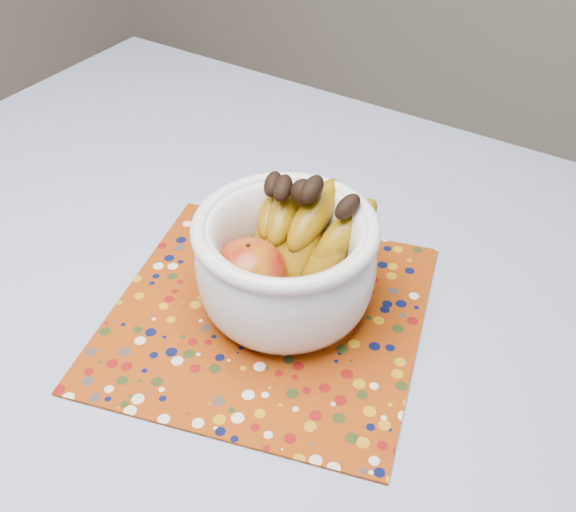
{
  "coord_description": "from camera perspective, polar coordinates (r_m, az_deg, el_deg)",
  "views": [
    {
      "loc": [
        0.42,
        -0.39,
        1.36
      ],
      "look_at": [
        0.09,
        0.12,
        0.84
      ],
      "focal_mm": 42.0,
      "sensor_mm": 36.0,
      "label": 1
    }
  ],
  "objects": [
    {
      "name": "table",
      "position": [
        0.89,
        -9.54,
        -10.5
      ],
      "size": [
        1.2,
        1.2,
        0.75
      ],
      "color": "brown",
      "rests_on": "ground"
    },
    {
      "name": "tablecloth",
      "position": [
        0.83,
        -10.15,
        -6.92
      ],
      "size": [
        1.32,
        1.32,
        0.01
      ],
      "primitive_type": "cube",
      "color": "#6272A3",
      "rests_on": "table"
    },
    {
      "name": "placemat",
      "position": [
        0.84,
        -1.81,
        -4.97
      ],
      "size": [
        0.46,
        0.46,
        0.0
      ],
      "primitive_type": "cube",
      "rotation": [
        0.0,
        0.0,
        0.27
      ],
      "color": "#802E07",
      "rests_on": "tablecloth"
    },
    {
      "name": "fruit_bowl",
      "position": [
        0.81,
        0.03,
        0.46
      ],
      "size": [
        0.22,
        0.23,
        0.17
      ],
      "color": "white",
      "rests_on": "placemat"
    }
  ]
}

